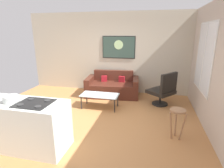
# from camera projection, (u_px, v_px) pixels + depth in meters

# --- Properties ---
(ground) EXTENTS (6.40, 6.40, 0.04)m
(ground) POSITION_uv_depth(u_px,v_px,m) (93.00, 120.00, 4.53)
(ground) COLOR #B67945
(back_wall) EXTENTS (6.40, 0.05, 2.80)m
(back_wall) POSITION_uv_depth(u_px,v_px,m) (114.00, 53.00, 6.40)
(back_wall) COLOR #BFB59E
(back_wall) RESTS_ON ground
(right_wall) EXTENTS (0.05, 6.40, 2.80)m
(right_wall) POSITION_uv_depth(u_px,v_px,m) (212.00, 67.00, 3.84)
(right_wall) COLOR #C2B1A0
(right_wall) RESTS_ON ground
(couch) EXTENTS (1.85, 1.10, 0.82)m
(couch) POSITION_uv_depth(u_px,v_px,m) (112.00, 87.00, 6.21)
(couch) COLOR #4B2218
(couch) RESTS_ON ground
(coffee_table) EXTENTS (1.08, 0.52, 0.40)m
(coffee_table) POSITION_uv_depth(u_px,v_px,m) (100.00, 96.00, 5.14)
(coffee_table) COLOR silver
(coffee_table) RESTS_ON ground
(armchair) EXTENTS (0.93, 0.93, 1.02)m
(armchair) POSITION_uv_depth(u_px,v_px,m) (163.00, 90.00, 5.28)
(armchair) COLOR black
(armchair) RESTS_ON ground
(bar_stool) EXTENTS (0.35, 0.35, 0.64)m
(bar_stool) POSITION_uv_depth(u_px,v_px,m) (177.00, 116.00, 3.61)
(bar_stool) COLOR #9F704D
(bar_stool) RESTS_ON ground
(kitchen_counter) EXTENTS (1.68, 0.68, 0.94)m
(kitchen_counter) POSITION_uv_depth(u_px,v_px,m) (23.00, 125.00, 3.35)
(kitchen_counter) COLOR silver
(kitchen_counter) RESTS_ON ground
(mixing_bowl) EXTENTS (0.27, 0.27, 0.12)m
(mixing_bowl) POSITION_uv_depth(u_px,v_px,m) (11.00, 99.00, 3.20)
(mixing_bowl) COLOR silver
(mixing_bowl) RESTS_ON kitchen_counter
(wall_painting) EXTENTS (1.16, 0.03, 0.77)m
(wall_painting) POSITION_uv_depth(u_px,v_px,m) (119.00, 47.00, 6.27)
(wall_painting) COLOR black
(window) EXTENTS (0.03, 1.43, 1.68)m
(window) POSITION_uv_depth(u_px,v_px,m) (204.00, 57.00, 4.38)
(window) COLOR silver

